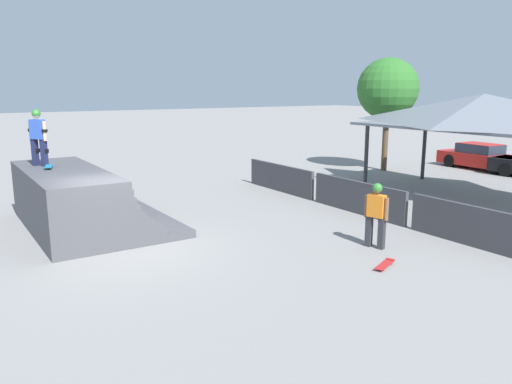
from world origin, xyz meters
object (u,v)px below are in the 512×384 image
Objects in this scene: bystander_walking at (376,210)px; parked_car_red at (481,157)px; tree_beside_pavilion at (388,89)px; skateboard_on_ground at (385,264)px; skateboard_on_deck at (49,166)px; skater_on_deck at (38,134)px.

parked_car_red is at bearing -82.65° from bystander_walking.
bystander_walking is 0.39× the size of parked_car_red.
skateboard_on_ground is at bearing -47.17° from tree_beside_pavilion.
skateboard_on_deck reaches higher than bystander_walking.
skateboard_on_deck is 0.15× the size of tree_beside_pavilion.
parked_car_red is (-7.16, 14.63, 0.54)m from skateboard_on_ground.
parked_car_red is (-6.04, 13.80, -0.38)m from bystander_walking.
skater_on_deck reaches higher than parked_car_red.
skater_on_deck is 9.84m from bystander_walking.
skateboard_on_ground is 14.55m from tree_beside_pavilion.
tree_beside_pavilion is 1.26× the size of parked_car_red.
tree_beside_pavilion is at bearing -114.78° from parked_car_red.
skateboard_on_deck is at bearing 28.17° from bystander_walking.
bystander_walking is (6.54, 6.41, -0.80)m from skateboard_on_deck.
bystander_walking is (7.19, 6.51, -1.69)m from skater_on_deck.
skateboard_on_deck is 9.63m from skateboard_on_ground.
tree_beside_pavilion is (-9.54, 10.29, 3.87)m from skateboard_on_ground.
skateboard_on_deck reaches higher than parked_car_red.
parked_car_red is at bearing 52.74° from skater_on_deck.
tree_beside_pavilion reaches higher than bystander_walking.
skater_on_deck is at bearing 25.87° from bystander_walking.
tree_beside_pavilion reaches higher than parked_car_red.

